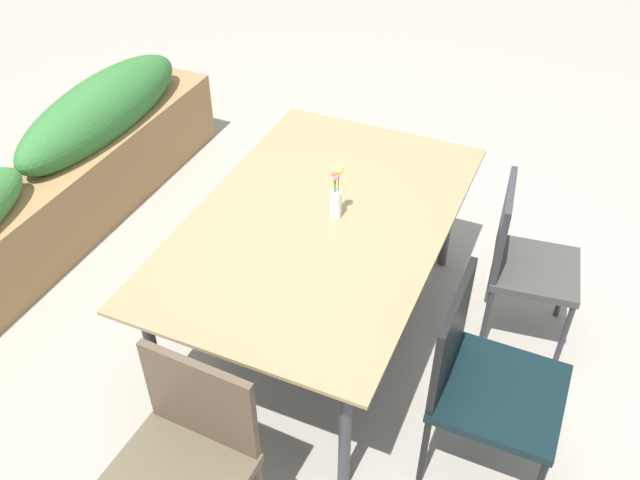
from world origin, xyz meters
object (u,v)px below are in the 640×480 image
at_px(chair_end_left, 182,460).
at_px(dining_table, 320,227).
at_px(flower_vase, 336,195).
at_px(chair_near_left, 482,376).
at_px(chair_near_right, 523,257).
at_px(planter_box, 31,202).

bearing_deg(chair_end_left, dining_table, -87.52).
xyz_separation_m(chair_end_left, flower_vase, (1.26, -0.06, 0.33)).
distance_m(chair_near_left, chair_end_left, 1.19).
xyz_separation_m(chair_near_right, planter_box, (-0.48, 2.62, -0.12)).
height_order(dining_table, chair_end_left, chair_end_left).
bearing_deg(chair_near_left, chair_end_left, -46.71).
relative_size(dining_table, chair_near_right, 2.03).
xyz_separation_m(dining_table, chair_end_left, (-1.21, -0.00, -0.15)).
bearing_deg(chair_near_right, dining_table, -73.25).
distance_m(chair_end_left, chair_near_right, 1.83).
height_order(dining_table, flower_vase, flower_vase).
bearing_deg(planter_box, chair_end_left, -122.95).
bearing_deg(flower_vase, chair_near_left, -118.51).
xyz_separation_m(dining_table, flower_vase, (0.05, -0.06, 0.17)).
bearing_deg(chair_near_right, chair_near_left, -7.83).
height_order(chair_near_left, planter_box, chair_near_left).
distance_m(chair_near_left, flower_vase, 1.00).
xyz_separation_m(chair_end_left, chair_near_right, (1.60, -0.89, -0.03)).
height_order(chair_end_left, flower_vase, flower_vase).
bearing_deg(dining_table, planter_box, 92.94).
xyz_separation_m(dining_table, chair_near_left, (-0.40, -0.88, -0.18)).
bearing_deg(chair_end_left, chair_near_right, -116.61).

